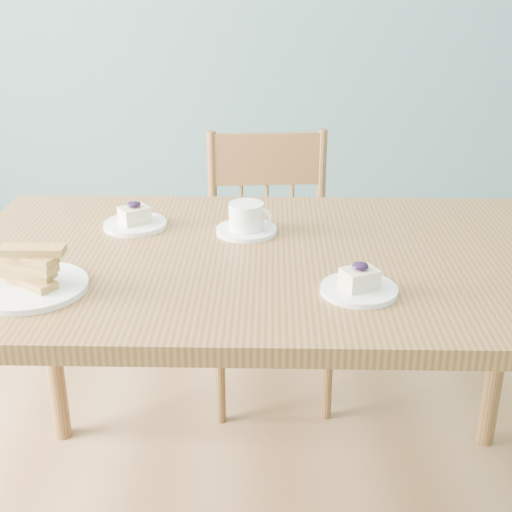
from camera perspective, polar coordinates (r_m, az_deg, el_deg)
room at (r=1.47m, az=-4.44°, el=18.21°), size 5.01×5.01×2.71m
dining_table at (r=1.72m, az=1.55°, el=-2.39°), size 1.55×0.93×0.81m
dining_chair at (r=2.45m, az=1.10°, el=-1.00°), size 0.44×0.42×0.92m
cheesecake_plate_near at (r=1.51m, az=8.26°, el=-2.30°), size 0.16×0.16×0.07m
cheesecake_plate_far at (r=1.88m, az=-9.66°, el=2.84°), size 0.16×0.16×0.07m
coffee_cup at (r=1.81m, az=-0.73°, el=2.88°), size 0.16×0.16×0.08m
biscotti_plate at (r=1.58m, az=-17.75°, el=-1.61°), size 0.25×0.25×0.10m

